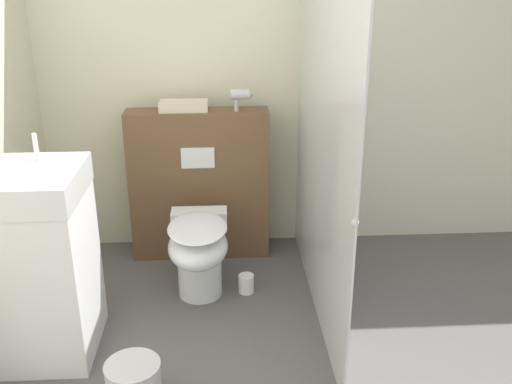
{
  "coord_description": "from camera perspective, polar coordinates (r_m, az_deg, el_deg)",
  "views": [
    {
      "loc": [
        -0.08,
        -2.02,
        1.93
      ],
      "look_at": [
        0.12,
        1.13,
        0.68
      ],
      "focal_mm": 40.0,
      "sensor_mm": 36.0,
      "label": 1
    }
  ],
  "objects": [
    {
      "name": "folded_towel",
      "position": [
        3.81,
        -7.25,
        8.55
      ],
      "size": [
        0.32,
        0.16,
        0.06
      ],
      "color": "beige",
      "rests_on": "partition_panel"
    },
    {
      "name": "wall_back",
      "position": [
        3.99,
        -2.42,
        11.76
      ],
      "size": [
        8.0,
        0.06,
        2.5
      ],
      "color": "beige",
      "rests_on": "ground_plane"
    },
    {
      "name": "shower_glass",
      "position": [
        3.2,
        6.49,
        4.02
      ],
      "size": [
        0.04,
        1.79,
        1.94
      ],
      "color": "silver",
      "rests_on": "ground_plane"
    },
    {
      "name": "partition_panel",
      "position": [
        3.97,
        -5.66,
        0.73
      ],
      "size": [
        0.95,
        0.22,
        1.05
      ],
      "color": "brown",
      "rests_on": "ground_plane"
    },
    {
      "name": "spare_toilet_roll",
      "position": [
        3.66,
        -0.99,
        -9.14
      ],
      "size": [
        0.1,
        0.1,
        0.12
      ],
      "color": "white",
      "rests_on": "ground_plane"
    },
    {
      "name": "sink_vanity",
      "position": [
        3.14,
        -20.53,
        -6.68
      ],
      "size": [
        0.48,
        0.57,
        1.16
      ],
      "color": "white",
      "rests_on": "ground_plane"
    },
    {
      "name": "toilet",
      "position": [
        3.51,
        -5.75,
        -5.85
      ],
      "size": [
        0.36,
        0.61,
        0.51
      ],
      "color": "white",
      "rests_on": "ground_plane"
    },
    {
      "name": "hair_drier",
      "position": [
        3.76,
        -1.48,
        9.65
      ],
      "size": [
        0.15,
        0.07,
        0.14
      ],
      "color": "#B7B7BC",
      "rests_on": "partition_panel"
    }
  ]
}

